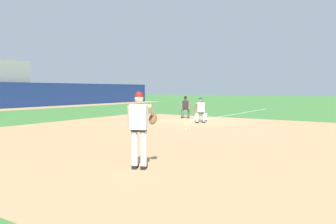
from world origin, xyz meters
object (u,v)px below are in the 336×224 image
(baseball, at_px, (186,129))
(first_baseman, at_px, (201,109))
(pitcher, at_px, (140,125))
(baserunner, at_px, (201,109))
(first_base_bag, at_px, (195,121))
(umpire, at_px, (185,106))

(baseball, xyz_separation_m, first_baseman, (4.14, 1.32, 0.69))
(pitcher, bearing_deg, first_baseman, 20.07)
(first_baseman, height_order, baserunner, baserunner)
(first_base_bag, distance_m, umpire, 2.25)
(pitcher, bearing_deg, baserunner, 19.58)
(first_base_bag, xyz_separation_m, umpire, (1.48, 1.51, 0.75))
(first_base_bag, xyz_separation_m, baserunner, (-0.73, -0.74, 0.75))
(pitcher, height_order, umpire, pitcher)
(umpire, bearing_deg, first_base_bag, -134.38)
(pitcher, bearing_deg, baseball, 21.44)
(baseball, xyz_separation_m, pitcher, (-7.01, -2.75, 1.02))
(pitcher, xyz_separation_m, baserunner, (10.26, 3.65, -0.27))
(baseball, relative_size, umpire, 0.05)
(first_baseman, bearing_deg, baseball, -162.31)
(baserunner, bearing_deg, umpire, 45.44)
(first_base_bag, xyz_separation_m, first_baseman, (0.16, -0.31, 0.69))
(first_base_bag, relative_size, first_baseman, 0.28)
(baserunner, xyz_separation_m, umpire, (2.22, 2.25, 0.00))
(baserunner, bearing_deg, first_baseman, 25.46)
(baseball, xyz_separation_m, baserunner, (3.25, 0.89, 0.76))
(baserunner, bearing_deg, baseball, -164.59)
(first_base_bag, distance_m, pitcher, 11.88)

